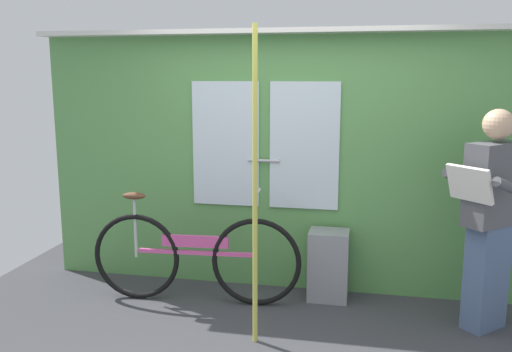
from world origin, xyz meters
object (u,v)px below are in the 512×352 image
object	(u,v)px
bicycle_near_door	(195,257)
handrail_pole	(255,190)
passenger_reading_newspaper	(490,216)
trash_bin_by_wall	(328,265)

from	to	relation	value
bicycle_near_door	handrail_pole	bearing A→B (deg)	-46.25
bicycle_near_door	passenger_reading_newspaper	xyz separation A→B (m)	(2.30, -0.03, 0.48)
bicycle_near_door	handrail_pole	size ratio (longest dim) A/B	0.80
passenger_reading_newspaper	trash_bin_by_wall	size ratio (longest dim) A/B	2.77
handrail_pole	passenger_reading_newspaper	bearing A→B (deg)	18.63
bicycle_near_door	passenger_reading_newspaper	bearing A→B (deg)	-4.52
bicycle_near_door	handrail_pole	distance (m)	1.13
trash_bin_by_wall	bicycle_near_door	bearing A→B (deg)	-164.94
bicycle_near_door	trash_bin_by_wall	size ratio (longest dim) A/B	2.96
bicycle_near_door	trash_bin_by_wall	world-z (taller)	bicycle_near_door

